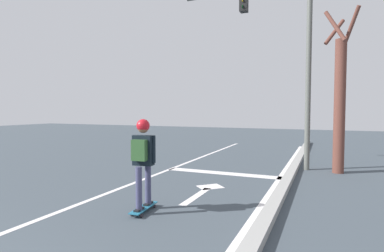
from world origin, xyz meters
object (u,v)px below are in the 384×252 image
roadside_tree (340,100)px  skateboard (144,208)px  traffic_signal_mast (282,40)px  skater (143,152)px

roadside_tree → skateboard: bearing=-122.9°
traffic_signal_mast → skateboard: bearing=-107.5°
skater → roadside_tree: size_ratio=0.33×
skateboard → traffic_signal_mast: 6.75m
skateboard → skater: size_ratio=0.50×
skateboard → roadside_tree: 6.44m
skateboard → skater: 1.00m
traffic_signal_mast → roadside_tree: 2.48m
skateboard → traffic_signal_mast: traffic_signal_mast is taller
skater → roadside_tree: bearing=57.2°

